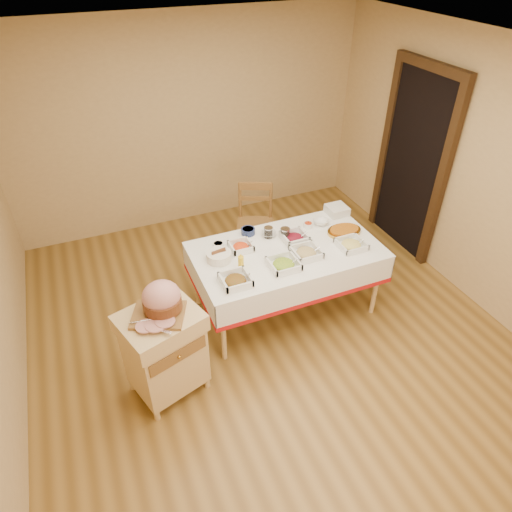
{
  "coord_description": "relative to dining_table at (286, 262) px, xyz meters",
  "views": [
    {
      "loc": [
        -1.38,
        -2.92,
        3.32
      ],
      "look_at": [
        -0.07,
        0.2,
        0.85
      ],
      "focal_mm": 32.0,
      "sensor_mm": 36.0,
      "label": 1
    }
  ],
  "objects": [
    {
      "name": "serving_dish_f",
      "position": [
        0.14,
        0.11,
        0.2
      ],
      "size": [
        0.25,
        0.24,
        0.11
      ],
      "color": "white",
      "rests_on": "dining_table"
    },
    {
      "name": "bowl_white_imported",
      "position": [
        -0.06,
        0.29,
        0.18
      ],
      "size": [
        0.2,
        0.2,
        0.04
      ],
      "primitive_type": "imported",
      "rotation": [
        0.0,
        0.0,
        -0.39
      ],
      "color": "white",
      "rests_on": "dining_table"
    },
    {
      "name": "plate_stack",
      "position": [
        0.8,
        0.39,
        0.21
      ],
      "size": [
        0.21,
        0.21,
        0.09
      ],
      "color": "white",
      "rests_on": "dining_table"
    },
    {
      "name": "serving_dish_c",
      "position": [
        0.13,
        -0.16,
        0.2
      ],
      "size": [
        0.26,
        0.26,
        0.1
      ],
      "color": "white",
      "rests_on": "dining_table"
    },
    {
      "name": "dining_chair",
      "position": [
        0.08,
        0.98,
        -0.12
      ],
      "size": [
        0.55,
        0.54,
        0.93
      ],
      "color": "brown",
      "rests_on": "ground"
    },
    {
      "name": "mustard_bottle",
      "position": [
        -0.52,
        -0.12,
        0.24
      ],
      "size": [
        0.05,
        0.05,
        0.17
      ],
      "color": "yellow",
      "rests_on": "dining_table"
    },
    {
      "name": "small_bowl_mid",
      "position": [
        -0.24,
        0.4,
        0.2
      ],
      "size": [
        0.14,
        0.14,
        0.06
      ],
      "color": "navy",
      "rests_on": "dining_table"
    },
    {
      "name": "serving_dish_e",
      "position": [
        -0.41,
        0.17,
        0.19
      ],
      "size": [
        0.22,
        0.21,
        0.1
      ],
      "color": "white",
      "rests_on": "dining_table"
    },
    {
      "name": "serving_dish_a",
      "position": [
        -0.64,
        -0.3,
        0.2
      ],
      "size": [
        0.26,
        0.25,
        0.11
      ],
      "color": "white",
      "rests_on": "dining_table"
    },
    {
      "name": "ham_on_board",
      "position": [
        -1.33,
        -0.52,
        0.38
      ],
      "size": [
        0.43,
        0.41,
        0.28
      ],
      "color": "brown",
      "rests_on": "butcher_cart"
    },
    {
      "name": "preserve_jar_left",
      "position": [
        -0.08,
        0.26,
        0.21
      ],
      "size": [
        0.09,
        0.09,
        0.12
      ],
      "color": "silver",
      "rests_on": "dining_table"
    },
    {
      "name": "bread_basket",
      "position": [
        -0.66,
        0.09,
        0.21
      ],
      "size": [
        0.24,
        0.24,
        0.1
      ],
      "color": "white",
      "rests_on": "dining_table"
    },
    {
      "name": "room_shell",
      "position": [
        -0.3,
        -0.3,
        0.7
      ],
      "size": [
        5.0,
        5.0,
        5.0
      ],
      "color": "olive",
      "rests_on": "ground"
    },
    {
      "name": "dining_table",
      "position": [
        0.0,
        0.0,
        0.0
      ],
      "size": [
        1.82,
        1.02,
        0.76
      ],
      "color": "#D6B476",
      "rests_on": "ground"
    },
    {
      "name": "preserve_jar_right",
      "position": [
        0.06,
        0.17,
        0.22
      ],
      "size": [
        0.1,
        0.1,
        0.12
      ],
      "color": "silver",
      "rests_on": "dining_table"
    },
    {
      "name": "doorway",
      "position": [
        1.9,
        0.6,
        0.51
      ],
      "size": [
        0.09,
        1.1,
        2.2
      ],
      "color": "black",
      "rests_on": "ground"
    },
    {
      "name": "small_bowl_right",
      "position": [
        0.38,
        0.27,
        0.19
      ],
      "size": [
        0.1,
        0.1,
        0.05
      ],
      "color": "white",
      "rests_on": "dining_table"
    },
    {
      "name": "butcher_cart",
      "position": [
        -1.38,
        -0.55,
        -0.11
      ],
      "size": [
        0.73,
        0.67,
        0.86
      ],
      "color": "#D6B476",
      "rests_on": "ground"
    },
    {
      "name": "serving_dish_d",
      "position": [
        0.6,
        -0.21,
        0.19
      ],
      "size": [
        0.25,
        0.25,
        0.1
      ],
      "color": "white",
      "rests_on": "dining_table"
    },
    {
      "name": "bowl_small_imported",
      "position": [
        0.53,
        0.28,
        0.19
      ],
      "size": [
        0.19,
        0.19,
        0.05
      ],
      "primitive_type": "imported",
      "rotation": [
        0.0,
        0.0,
        -0.18
      ],
      "color": "white",
      "rests_on": "dining_table"
    },
    {
      "name": "serving_dish_b",
      "position": [
        -0.15,
        -0.25,
        0.2
      ],
      "size": [
        0.27,
        0.27,
        0.11
      ],
      "color": "white",
      "rests_on": "dining_table"
    },
    {
      "name": "small_bowl_left",
      "position": [
        -0.6,
        0.29,
        0.19
      ],
      "size": [
        0.11,
        0.11,
        0.05
      ],
      "color": "white",
      "rests_on": "dining_table"
    },
    {
      "name": "brass_platter",
      "position": [
        0.67,
        0.04,
        0.18
      ],
      "size": [
        0.36,
        0.26,
        0.05
      ],
      "color": "#BA8E34",
      "rests_on": "dining_table"
    }
  ]
}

